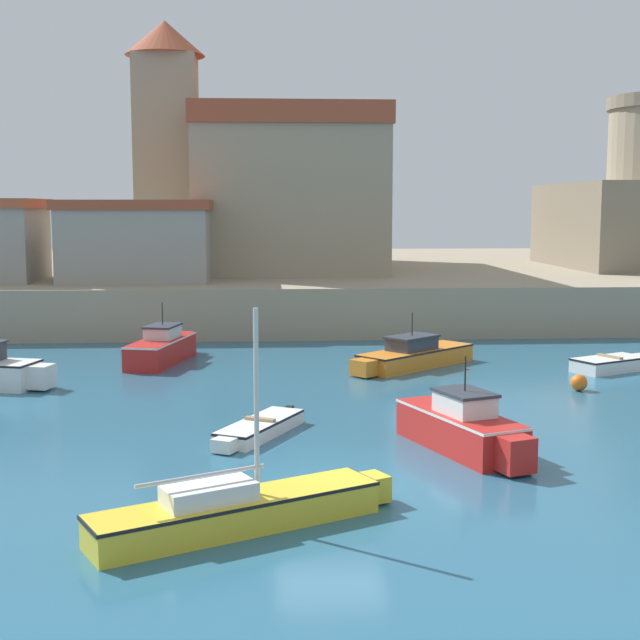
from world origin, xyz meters
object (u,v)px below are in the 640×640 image
Objects in this scene: motorboat_orange_2 at (413,355)px; dinghy_white_8 at (259,428)px; motorboat_red_5 at (162,348)px; church at (276,187)px; dinghy_white_4 at (612,363)px; sailboat_yellow_9 at (240,509)px; mooring_buoy at (579,383)px; harbor_shed_near_wharf at (136,241)px; motorboat_red_6 at (463,427)px.

motorboat_orange_2 is 11.85m from dinghy_white_8.
dinghy_white_8 is at bearing -120.41° from motorboat_orange_2.
church is at bearing 76.38° from motorboat_red_5.
motorboat_red_5 reaches higher than dinghy_white_4.
dinghy_white_8 is 0.64× the size of sailboat_yellow_9.
harbor_shed_near_wharf is at bearing 136.24° from mooring_buoy.
motorboat_red_5 is 19.41m from sailboat_yellow_9.
motorboat_orange_2 is 6.90m from mooring_buoy.
motorboat_orange_2 is 1.00× the size of motorboat_red_5.
motorboat_orange_2 is at bearing -76.98° from church.
dinghy_white_8 is at bearing -146.39° from dinghy_white_4.
sailboat_yellow_9 reaches higher than dinghy_white_8.
dinghy_white_8 is at bearing 87.37° from sailboat_yellow_9.
church is (0.94, 32.11, 7.26)m from dinghy_white_8.
sailboat_yellow_9 is (-13.82, -16.12, 0.12)m from dinghy_white_4.
dinghy_white_4 is 13.61m from motorboat_red_6.
motorboat_orange_2 is 0.88× the size of sailboat_yellow_9.
sailboat_yellow_9 is 0.34× the size of church.
motorboat_red_6 reaches higher than motorboat_orange_2.
sailboat_yellow_9 is at bearing -78.31° from harbor_shed_near_wharf.
church reaches higher than harbor_shed_near_wharf.
harbor_shed_near_wharf is (-11.60, 23.77, 3.94)m from motorboat_red_6.
motorboat_red_6 is 5.60m from dinghy_white_8.
dinghy_white_8 is (-5.26, 1.87, -0.39)m from motorboat_red_6.
church is (-12.55, 23.14, 7.19)m from dinghy_white_4.
mooring_buoy is at bearing -23.72° from motorboat_red_5.
harbor_shed_near_wharf is at bearing 101.69° from sailboat_yellow_9.
church reaches higher than motorboat_red_5.
motorboat_orange_2 reaches higher than mooring_buoy.
church is at bearing 103.02° from motorboat_orange_2.
mooring_buoy is 0.07× the size of harbor_shed_near_wharf.
dinghy_white_4 is 4.42m from mooring_buoy.
mooring_buoy is 24.27m from harbor_shed_near_wharf.
motorboat_red_6 is at bearing -63.98° from harbor_shed_near_wharf.
dinghy_white_4 is at bearing 54.33° from mooring_buoy.
sailboat_yellow_9 is at bearing -130.60° from dinghy_white_4.
motorboat_red_6 is at bearing -82.75° from church.
motorboat_red_5 is at bearing -76.58° from harbor_shed_near_wharf.
motorboat_red_5 reaches higher than mooring_buoy.
dinghy_white_4 is 0.20× the size of church.
mooring_buoy is 0.03× the size of church.
sailboat_yellow_9 is at bearing -131.90° from mooring_buoy.
motorboat_orange_2 is 10.10m from motorboat_red_5.
sailboat_yellow_9 reaches higher than dinghy_white_4.
sailboat_yellow_9 is 16.84m from mooring_buoy.
dinghy_white_8 is 0.22× the size of church.
harbor_shed_near_wharf is (-17.26, 16.53, 4.27)m from mooring_buoy.
mooring_buoy reaches higher than dinghy_white_8.
motorboat_red_6 is at bearing 43.41° from sailboat_yellow_9.
motorboat_red_6 is (-0.74, -12.09, 0.14)m from motorboat_orange_2.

